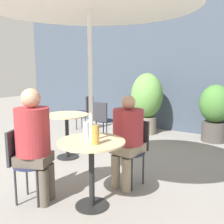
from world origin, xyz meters
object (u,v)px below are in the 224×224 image
(bistro_chair_1, at_px, (23,158))
(potted_plant_1, at_px, (215,110))
(bistro_chair_4, at_px, (86,109))
(seated_person_0, at_px, (127,134))
(beer_glass_0, at_px, (86,130))
(seated_person_1, at_px, (34,137))
(cafe_table_near, at_px, (91,156))
(bistro_chair_5, at_px, (102,118))
(beer_glass_1, at_px, (96,135))
(bistro_chair_0, at_px, (134,146))
(potted_plant_0, at_px, (147,99))
(cafe_table_far, at_px, (67,124))

(bistro_chair_1, height_order, potted_plant_1, potted_plant_1)
(bistro_chair_4, bearing_deg, seated_person_0, 38.98)
(beer_glass_0, bearing_deg, bistro_chair_1, -147.87)
(bistro_chair_1, bearing_deg, seated_person_1, -90.00)
(cafe_table_near, bearing_deg, seated_person_0, 83.40)
(bistro_chair_5, height_order, beer_glass_1, beer_glass_1)
(bistro_chair_0, xyz_separation_m, seated_person_0, (-0.02, -0.14, 0.18))
(bistro_chair_4, relative_size, seated_person_1, 0.64)
(cafe_table_near, height_order, seated_person_1, seated_person_1)
(cafe_table_near, relative_size, seated_person_1, 0.58)
(bistro_chair_0, xyz_separation_m, potted_plant_0, (-1.01, 2.48, 0.28))
(seated_person_1, xyz_separation_m, potted_plant_1, (1.12, 3.67, -0.10))
(bistro_chair_0, bearing_deg, seated_person_1, -116.76)
(potted_plant_0, bearing_deg, cafe_table_far, -100.03)
(seated_person_0, height_order, potted_plant_1, same)
(bistro_chair_1, relative_size, potted_plant_0, 0.60)
(cafe_table_near, xyz_separation_m, potted_plant_0, (-0.92, 3.25, 0.22))
(beer_glass_0, relative_size, potted_plant_0, 0.13)
(seated_person_0, xyz_separation_m, beer_glass_1, (0.04, -0.71, 0.15))
(bistro_chair_5, bearing_deg, cafe_table_far, 91.14)
(bistro_chair_5, relative_size, beer_glass_1, 4.24)
(cafe_table_near, height_order, bistro_chair_4, bistro_chair_4)
(bistro_chair_4, xyz_separation_m, seated_person_1, (1.73, -3.07, 0.24))
(seated_person_0, height_order, beer_glass_0, seated_person_0)
(bistro_chair_4, distance_m, seated_person_1, 3.54)
(potted_plant_0, height_order, potted_plant_1, potted_plant_0)
(bistro_chair_4, distance_m, potted_plant_0, 1.50)
(beer_glass_1, bearing_deg, beer_glass_0, 148.90)
(cafe_table_far, distance_m, beer_glass_1, 1.82)
(beer_glass_0, relative_size, beer_glass_1, 0.91)
(bistro_chair_1, bearing_deg, bistro_chair_4, 3.75)
(beer_glass_0, bearing_deg, beer_glass_1, -31.10)
(bistro_chair_1, xyz_separation_m, potted_plant_1, (1.24, 3.72, 0.14))
(potted_plant_0, bearing_deg, bistro_chair_0, -67.90)
(bistro_chair_1, distance_m, potted_plant_1, 3.93)
(beer_glass_0, distance_m, beer_glass_1, 0.27)
(beer_glass_1, distance_m, potted_plant_1, 3.52)
(bistro_chair_0, xyz_separation_m, beer_glass_1, (0.02, -0.85, 0.33))
(seated_person_0, bearing_deg, potted_plant_0, 117.31)
(seated_person_1, relative_size, potted_plant_0, 0.93)
(cafe_table_near, distance_m, potted_plant_0, 3.39)
(bistro_chair_4, relative_size, bistro_chair_5, 1.00)
(bistro_chair_1, bearing_deg, cafe_table_far, 0.37)
(bistro_chair_4, bearing_deg, bistro_chair_0, 41.07)
(seated_person_1, xyz_separation_m, potted_plant_0, (-0.33, 3.51, 0.04))
(bistro_chair_0, relative_size, seated_person_1, 0.64)
(seated_person_0, distance_m, potted_plant_0, 2.80)
(bistro_chair_5, relative_size, potted_plant_0, 0.60)
(bistro_chair_0, bearing_deg, potted_plant_0, 118.70)
(beer_glass_0, bearing_deg, bistro_chair_4, 128.66)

